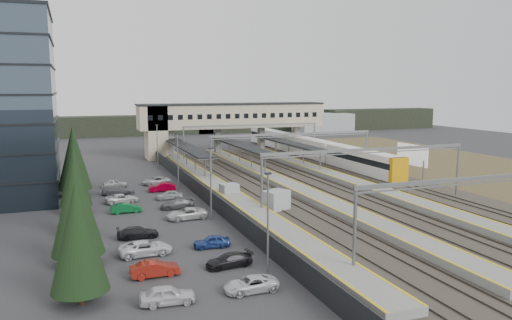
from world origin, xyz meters
name	(u,v)px	position (x,y,z in m)	size (l,w,h in m)	color
ground	(254,199)	(0.00, 0.00, 0.00)	(220.00, 220.00, 0.00)	#2B2B2D
conifer_row	(75,179)	(-22.00, -3.86, 4.84)	(4.42, 49.82, 9.50)	black
car_park	(159,216)	(-13.53, -6.47, 0.60)	(10.68, 44.44, 1.29)	silver
lampposts	(192,169)	(-8.00, 1.25, 4.34)	(0.50, 53.25, 8.07)	slate
fence	(197,188)	(-6.50, 5.00, 1.00)	(0.08, 90.00, 2.00)	#26282B
relay_cabin_near	(276,201)	(0.26, -6.78, 1.23)	(3.57, 3.17, 2.46)	#949799
relay_cabin_far	(229,191)	(-3.01, 1.31, 1.00)	(2.43, 2.13, 2.01)	#949799
rail_corridor	(302,185)	(9.34, 5.00, 0.29)	(34.00, 90.00, 0.92)	#312E27
canopies	(240,145)	(7.00, 27.00, 3.92)	(23.10, 30.00, 3.28)	black
footbridge	(220,119)	(7.70, 42.00, 7.93)	(40.40, 6.40, 11.20)	#BBA68D
gantries	(325,148)	(12.00, 3.00, 6.00)	(28.40, 62.28, 7.17)	slate
train	(309,148)	(24.00, 32.59, 2.14)	(2.99, 62.42, 3.76)	white
billboard	(412,156)	(27.92, 4.04, 3.88)	(0.83, 6.57, 5.70)	slate
scrub_east	(490,173)	(45.00, 5.00, 0.03)	(34.00, 120.00, 0.06)	#473D25
treeline_far	(225,124)	(23.81, 92.28, 2.95)	(170.00, 19.00, 7.00)	black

